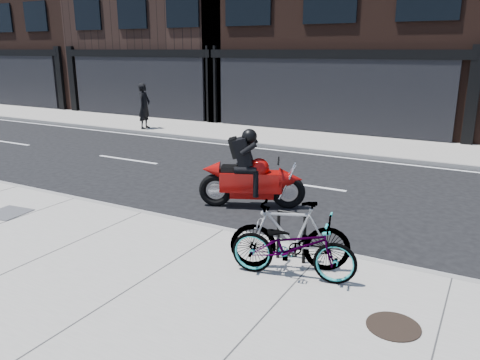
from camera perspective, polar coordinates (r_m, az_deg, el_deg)
The scene contains 11 objects.
ground at distance 10.61m, azimuth 3.49°, elevation -3.24°, with size 120.00×120.00×0.00m, color black.
sidewalk_near at distance 6.81m, azimuth -15.67°, elevation -14.58°, with size 60.00×6.00×0.13m, color gray.
sidewalk_far at distance 17.69m, azimuth 14.46°, elevation 4.17°, with size 60.00×3.50×0.13m, color gray.
building_midwest at distance 28.78m, azimuth -6.00°, elevation 20.68°, with size 10.00×10.00×12.00m, color black.
bike_rack at distance 7.54m, azimuth 6.27°, elevation -6.32°, with size 0.50×0.07×0.83m.
bicycle_front at distance 7.01m, azimuth 6.50°, elevation -8.05°, with size 0.66×1.88×0.99m, color gray.
bicycle_rear at distance 7.23m, azimuth 6.12°, elevation -6.74°, with size 0.52×1.85×1.11m, color gray.
motorcycle at distance 10.36m, azimuth 2.00°, elevation 0.50°, with size 2.26×1.23×1.79m.
pedestrian at distance 20.63m, azimuth -11.59°, elevation 8.82°, with size 0.70×0.46×1.93m, color black.
manhole_cover at distance 6.32m, azimuth 18.19°, elevation -16.58°, with size 0.66×0.66×0.01m, color black.
utility_grate at distance 10.91m, azimuth -26.47°, elevation -3.61°, with size 0.75×0.75×0.01m, color #504F52.
Camera 1 is at (4.30, -9.08, 3.42)m, focal length 35.00 mm.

